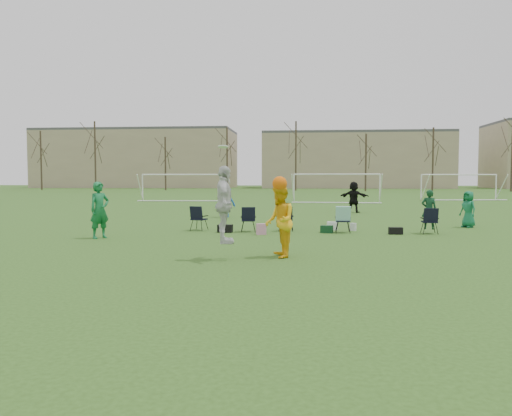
# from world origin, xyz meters

# --- Properties ---
(ground) EXTENTS (260.00, 260.00, 0.00)m
(ground) POSITION_xyz_m (0.00, 0.00, 0.00)
(ground) COLOR #2B4B17
(ground) RESTS_ON ground
(fielder_green_near) EXTENTS (0.80, 0.85, 1.95)m
(fielder_green_near) POSITION_xyz_m (-5.87, 5.30, 0.98)
(fielder_green_near) COLOR #126A35
(fielder_green_near) RESTS_ON ground
(fielder_blue) EXTENTS (1.25, 1.02, 1.68)m
(fielder_blue) POSITION_xyz_m (-2.95, 14.80, 0.84)
(fielder_blue) COLOR blue
(fielder_blue) RESTS_ON ground
(fielder_green_far) EXTENTS (0.80, 0.89, 1.53)m
(fielder_green_far) POSITION_xyz_m (8.05, 10.38, 0.77)
(fielder_green_far) COLOR #12663E
(fielder_green_far) RESTS_ON ground
(fielder_black) EXTENTS (1.82, 1.07, 1.87)m
(fielder_black) POSITION_xyz_m (4.18, 19.11, 0.94)
(fielder_black) COLOR black
(fielder_black) RESTS_ON ground
(center_contest) EXTENTS (2.16, 1.65, 2.91)m
(center_contest) POSITION_xyz_m (-0.12, 1.47, 1.18)
(center_contest) COLOR silver
(center_contest) RESTS_ON ground
(sideline_setup) EXTENTS (9.51, 2.27, 1.64)m
(sideline_setup) POSITION_xyz_m (1.65, 7.99, 0.50)
(sideline_setup) COLOR #103B20
(sideline_setup) RESTS_ON ground
(goal_left) EXTENTS (7.39, 0.76, 2.46)m
(goal_left) POSITION_xyz_m (-10.00, 34.00, 1.92)
(goal_left) COLOR white
(goal_left) RESTS_ON ground
(goal_mid) EXTENTS (7.40, 0.63, 2.46)m
(goal_mid) POSITION_xyz_m (4.00, 32.00, 1.92)
(goal_mid) COLOR white
(goal_mid) RESTS_ON ground
(goal_right) EXTENTS (7.35, 1.14, 2.46)m
(goal_right) POSITION_xyz_m (16.00, 38.00, 1.92)
(goal_right) COLOR white
(goal_right) RESTS_ON ground
(tree_line) EXTENTS (110.28, 3.28, 11.40)m
(tree_line) POSITION_xyz_m (0.24, 69.85, 5.09)
(tree_line) COLOR #382B21
(tree_line) RESTS_ON ground
(building_row) EXTENTS (126.00, 16.00, 13.00)m
(building_row) POSITION_xyz_m (6.73, 96.00, 5.99)
(building_row) COLOR tan
(building_row) RESTS_ON ground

